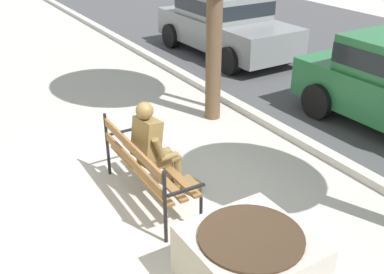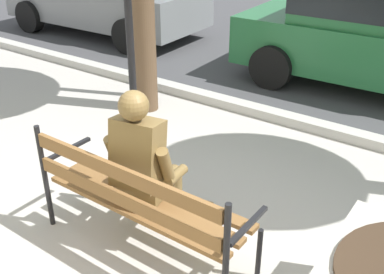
% 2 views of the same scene
% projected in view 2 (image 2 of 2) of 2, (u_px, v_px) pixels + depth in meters
% --- Properties ---
extents(ground_plane, '(80.00, 80.00, 0.00)m').
position_uv_depth(ground_plane, '(157.00, 264.00, 3.62)').
color(ground_plane, '#ADA8A0').
extents(curb_stone, '(60.00, 0.20, 0.12)m').
position_uv_depth(curb_stone, '(305.00, 123.00, 5.70)').
color(curb_stone, '#B2AFA8').
rests_on(curb_stone, ground).
extents(park_bench, '(1.81, 0.56, 0.95)m').
position_uv_depth(park_bench, '(138.00, 197.00, 3.47)').
color(park_bench, brown).
rests_on(park_bench, ground).
extents(bronze_statue_seated, '(0.60, 0.83, 1.37)m').
position_uv_depth(bronze_statue_seated, '(150.00, 169.00, 3.60)').
color(bronze_statue_seated, brown).
rests_on(bronze_statue_seated, ground).
extents(parked_car_green, '(4.13, 1.98, 1.56)m').
position_uv_depth(parked_car_green, '(384.00, 32.00, 6.53)').
color(parked_car_green, '#236638').
rests_on(parked_car_green, ground).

